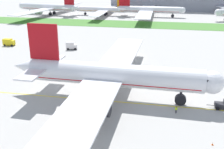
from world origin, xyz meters
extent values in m
plane|color=#ADAAA5|center=(0.00, 0.00, 0.00)|extent=(600.00, 600.00, 0.00)
cube|color=yellow|center=(0.00, -0.13, 0.00)|extent=(280.00, 0.36, 0.01)
cube|color=#4C8438|center=(0.00, 107.73, 0.05)|extent=(320.00, 24.00, 0.10)
cylinder|color=white|center=(4.92, 1.68, 6.42)|extent=(43.38, 7.08, 5.70)
cube|color=#B20C14|center=(4.92, 1.68, 5.42)|extent=(41.64, 6.57, 0.68)
sphere|color=white|center=(28.09, 0.94, 6.42)|extent=(5.42, 5.42, 5.42)
cone|color=white|center=(-19.24, 2.46, 6.84)|extent=(6.43, 5.05, 4.85)
cube|color=#B20C14|center=(-13.22, 2.26, 13.83)|extent=(7.79, 0.82, 9.13)
cube|color=white|center=(-13.90, 7.99, 7.27)|extent=(5.04, 9.27, 0.40)
cube|color=white|center=(-14.27, -3.41, 7.27)|extent=(5.04, 9.27, 0.40)
cube|color=white|center=(3.48, 24.04, 5.70)|extent=(10.75, 39.19, 0.46)
cube|color=white|center=(2.05, -20.54, 5.70)|extent=(10.75, 39.19, 0.46)
cylinder|color=#B7BABF|center=(4.49, 15.25, 3.98)|extent=(5.52, 3.31, 3.14)
cylinder|color=black|center=(7.20, 15.17, 3.98)|extent=(0.58, 3.31, 3.29)
cylinder|color=#B7BABF|center=(3.62, -11.83, 3.98)|extent=(5.52, 3.31, 3.14)
cylinder|color=black|center=(6.33, -11.92, 3.98)|extent=(0.58, 3.31, 3.29)
cylinder|color=black|center=(21.34, 1.16, 2.46)|extent=(0.60, 0.60, 2.21)
cylinder|color=black|center=(21.34, 1.16, 1.35)|extent=(2.75, 1.31, 2.71)
cylinder|color=black|center=(1.56, 4.79, 2.46)|extent=(0.60, 0.60, 2.21)
cylinder|color=black|center=(1.56, 4.79, 1.35)|extent=(2.75, 1.31, 2.71)
cylinder|color=black|center=(1.37, -1.20, 2.46)|extent=(0.60, 0.60, 2.21)
cylinder|color=black|center=(1.37, -1.20, 1.35)|extent=(2.75, 1.31, 2.71)
cube|color=black|center=(27.24, 0.97, 7.13)|extent=(2.13, 4.34, 1.03)
sphere|color=black|center=(-11.41, 5.00, 6.93)|extent=(0.40, 0.40, 0.40)
sphere|color=black|center=(-7.30, 4.87, 6.93)|extent=(0.40, 0.40, 0.40)
sphere|color=black|center=(-3.20, 4.74, 6.93)|extent=(0.40, 0.40, 0.40)
sphere|color=black|center=(0.91, 4.61, 6.93)|extent=(0.40, 0.40, 0.40)
sphere|color=black|center=(5.01, 4.48, 6.93)|extent=(0.40, 0.40, 0.40)
sphere|color=black|center=(9.12, 4.34, 6.93)|extent=(0.40, 0.40, 0.40)
sphere|color=black|center=(13.22, 4.21, 6.93)|extent=(0.40, 0.40, 0.40)
sphere|color=black|center=(17.32, 4.08, 6.93)|extent=(0.40, 0.40, 0.40)
sphere|color=black|center=(21.43, 3.95, 6.93)|extent=(0.40, 0.40, 0.40)
cube|color=#26262B|center=(31.29, 0.84, 0.90)|extent=(4.11, 2.16, 0.91)
cylinder|color=black|center=(28.36, 0.93, 0.60)|extent=(1.80, 0.18, 0.12)
cylinder|color=black|center=(29.84, -0.13, 0.45)|extent=(0.91, 0.38, 0.90)
cylinder|color=black|center=(29.90, 1.90, 0.45)|extent=(0.91, 0.38, 0.90)
cylinder|color=black|center=(20.32, -3.43, 0.42)|extent=(0.12, 0.12, 0.84)
cylinder|color=#BFE519|center=(20.46, -3.40, 1.11)|extent=(0.10, 0.10, 0.54)
cylinder|color=black|center=(20.13, -3.47, 0.42)|extent=(0.12, 0.12, 0.84)
cylinder|color=#BFE519|center=(19.98, -3.50, 1.11)|extent=(0.10, 0.10, 0.54)
cube|color=#BFE519|center=(20.22, -3.45, 1.14)|extent=(0.49, 0.34, 0.60)
sphere|color=brown|center=(20.22, -3.45, 1.56)|extent=(0.23, 0.23, 0.23)
cube|color=#F2590C|center=(26.59, -14.91, 0.01)|extent=(0.36, 0.36, 0.03)
cone|color=#F2590C|center=(26.59, -14.91, 0.31)|extent=(0.28, 0.28, 0.55)
cylinder|color=white|center=(26.59, -14.91, 0.33)|extent=(0.17, 0.17, 0.06)
cube|color=yellow|center=(-49.99, 45.95, 1.72)|extent=(3.76, 2.36, 2.54)
cube|color=yellow|center=(-47.64, 46.04, 1.41)|extent=(1.51, 2.18, 1.92)
cube|color=#263347|center=(-46.98, 46.06, 1.80)|extent=(0.15, 1.87, 0.85)
cylinder|color=black|center=(-47.68, 47.15, 0.45)|extent=(0.91, 0.33, 0.90)
cylinder|color=black|center=(-47.60, 44.93, 0.45)|extent=(0.91, 0.33, 0.90)
cylinder|color=black|center=(-50.95, 47.03, 0.45)|extent=(0.91, 0.33, 0.90)
cylinder|color=black|center=(-50.86, 44.81, 0.45)|extent=(0.91, 0.33, 0.90)
cube|color=white|center=(-21.22, 45.00, 1.83)|extent=(3.73, 2.84, 2.76)
cube|color=white|center=(-19.12, 45.43, 1.26)|extent=(1.71, 2.34, 1.62)
cube|color=#263347|center=(-18.53, 45.55, 1.58)|extent=(0.46, 1.83, 0.71)
cylinder|color=black|center=(-19.34, 46.51, 0.45)|extent=(0.94, 0.48, 0.90)
cylinder|color=black|center=(-18.89, 44.35, 0.45)|extent=(0.94, 0.48, 0.90)
cylinder|color=black|center=(-22.26, 45.90, 0.45)|extent=(0.94, 0.48, 0.90)
cylinder|color=black|center=(-21.81, 43.74, 0.45)|extent=(0.94, 0.48, 0.90)
cylinder|color=white|center=(-68.95, 136.15, 5.61)|extent=(43.44, 12.70, 4.99)
cube|color=#B20C14|center=(-68.95, 136.15, 4.74)|extent=(41.66, 11.99, 0.60)
sphere|color=white|center=(-91.57, 140.29, 5.61)|extent=(4.74, 4.74, 4.74)
cone|color=white|center=(-45.47, 131.85, 5.99)|extent=(6.16, 5.16, 4.24)
cube|color=white|center=(-51.13, 127.82, 6.36)|extent=(6.12, 8.71, 0.35)
cube|color=white|center=(-49.33, 137.63, 6.36)|extent=(6.12, 8.71, 0.35)
cube|color=white|center=(-70.78, 114.17, 4.99)|extent=(16.37, 40.00, 0.40)
cube|color=white|center=(-62.87, 157.35, 4.99)|extent=(16.37, 40.00, 0.40)
cylinder|color=#B7BABF|center=(-70.48, 123.01, 3.48)|extent=(5.16, 3.55, 2.74)
cylinder|color=black|center=(-72.81, 123.44, 3.48)|extent=(0.92, 2.91, 2.88)
cylinder|color=#B7BABF|center=(-65.72, 148.97, 3.48)|extent=(5.16, 3.55, 2.74)
cylinder|color=black|center=(-68.05, 149.40, 3.48)|extent=(0.92, 2.91, 2.88)
cylinder|color=black|center=(-85.11, 139.11, 2.15)|extent=(0.52, 0.52, 1.93)
cylinder|color=black|center=(-85.11, 139.11, 1.18)|extent=(2.52, 1.48, 2.37)
cylinder|color=black|center=(-66.02, 132.95, 2.15)|extent=(0.52, 0.52, 1.93)
cylinder|color=black|center=(-66.02, 132.95, 1.18)|extent=(2.52, 1.48, 2.37)
cylinder|color=black|center=(-65.07, 138.10, 2.15)|extent=(0.52, 0.52, 1.93)
cylinder|color=black|center=(-65.07, 138.10, 1.18)|extent=(2.52, 1.48, 2.37)
cylinder|color=white|center=(-28.59, 139.86, 4.38)|extent=(33.95, 4.41, 3.89)
cube|color=orange|center=(-28.59, 139.86, 3.70)|extent=(32.59, 4.07, 0.47)
sphere|color=white|center=(-46.61, 140.13, 4.38)|extent=(3.70, 3.70, 3.70)
cone|color=white|center=(-9.90, 139.58, 4.67)|extent=(4.33, 3.37, 3.31)
cube|color=orange|center=(-14.36, 139.64, 9.44)|extent=(6.11, 0.48, 6.23)
cube|color=white|center=(-13.74, 135.74, 4.96)|extent=(3.82, 6.28, 0.27)
cube|color=white|center=(-13.62, 143.53, 4.96)|extent=(3.82, 6.28, 0.27)
cube|color=white|center=(-27.16, 122.64, 3.89)|extent=(7.92, 30.61, 0.31)
cube|color=white|center=(-26.64, 157.03, 3.89)|extent=(7.92, 30.61, 0.31)
cylinder|color=#B7BABF|center=(-28.07, 129.52, 2.71)|extent=(3.73, 2.20, 2.14)
cylinder|color=black|center=(-29.92, 129.54, 2.71)|extent=(0.36, 2.25, 2.25)
cylinder|color=#B7BABF|center=(-27.76, 150.18, 2.71)|extent=(3.73, 2.20, 2.14)
cylinder|color=black|center=(-29.60, 150.21, 2.71)|extent=(0.36, 2.25, 2.25)
cylinder|color=black|center=(-41.47, 140.06, 1.68)|extent=(0.41, 0.41, 1.51)
cylinder|color=black|center=(-41.47, 140.06, 0.92)|extent=(1.86, 0.86, 1.85)
cylinder|color=black|center=(-25.91, 137.78, 1.68)|extent=(0.41, 0.41, 1.51)
cylinder|color=black|center=(-25.91, 137.78, 0.92)|extent=(1.86, 0.86, 1.85)
cylinder|color=black|center=(-25.85, 141.86, 1.68)|extent=(0.41, 0.41, 1.51)
cylinder|color=black|center=(-25.85, 141.86, 0.92)|extent=(1.86, 0.86, 1.85)
cylinder|color=white|center=(5.86, 139.73, 5.08)|extent=(42.90, 4.81, 4.51)
cube|color=#B20C14|center=(5.86, 139.73, 4.29)|extent=(41.18, 4.44, 0.54)
sphere|color=white|center=(28.54, 139.89, 5.08)|extent=(4.29, 4.29, 4.29)
cone|color=white|center=(-17.60, 139.57, 5.42)|extent=(4.99, 3.87, 3.84)
cube|color=#B20C14|center=(-12.14, 139.61, 10.94)|extent=(7.72, 0.50, 7.22)
cube|color=white|center=(-13.03, 144.12, 5.75)|extent=(4.77, 7.25, 0.32)
cube|color=white|center=(-12.97, 135.09, 5.75)|extent=(4.77, 7.25, 0.32)
cube|color=white|center=(3.57, 161.26, 4.51)|extent=(9.70, 38.64, 0.36)
cube|color=white|center=(3.87, 118.17, 4.51)|extent=(9.70, 38.64, 0.36)
cylinder|color=#B7BABF|center=(4.92, 152.59, 3.15)|extent=(4.30, 2.51, 2.48)
cylinder|color=black|center=(7.06, 152.61, 3.15)|extent=(0.39, 2.61, 2.61)
cylinder|color=#B7BABF|center=(5.09, 126.86, 3.15)|extent=(4.30, 2.51, 2.48)
cylinder|color=black|center=(7.24, 126.88, 3.15)|extent=(0.39, 2.61, 2.61)
cylinder|color=black|center=(22.15, 139.85, 1.95)|extent=(0.47, 0.47, 1.75)
cylinder|color=black|center=(22.15, 139.85, 1.07)|extent=(2.15, 0.98, 2.14)
cylinder|color=black|center=(2.42, 142.08, 1.95)|extent=(0.47, 0.47, 1.75)
cylinder|color=black|center=(2.42, 142.08, 1.07)|extent=(2.15, 0.98, 2.14)
cylinder|color=black|center=(2.45, 137.34, 1.95)|extent=(0.47, 0.47, 1.75)
cylinder|color=black|center=(2.45, 137.34, 1.07)|extent=(2.15, 0.98, 2.14)
sphere|color=white|center=(50.29, 128.51, 5.58)|extent=(4.71, 4.71, 4.71)
camera|label=1|loc=(16.12, -61.48, 30.43)|focal=44.47mm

